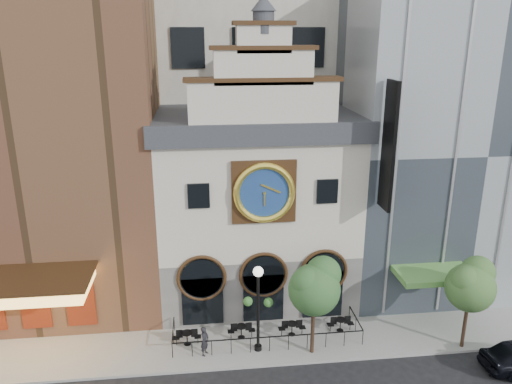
{
  "coord_description": "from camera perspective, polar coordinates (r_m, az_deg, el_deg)",
  "views": [
    {
      "loc": [
        -3.43,
        -22.15,
        16.99
      ],
      "look_at": [
        -0.2,
        6.0,
        7.88
      ],
      "focal_mm": 35.0,
      "sensor_mm": 36.0,
      "label": 1
    }
  ],
  "objects": [
    {
      "name": "clock_building",
      "position": [
        31.88,
        -0.01,
        -1.04
      ],
      "size": [
        12.6,
        8.78,
        18.65
      ],
      "color": "#605E5B",
      "rests_on": "ground"
    },
    {
      "name": "bistro_2",
      "position": [
        30.09,
        4.13,
        -15.22
      ],
      "size": [
        1.58,
        0.68,
        0.9
      ],
      "color": "black",
      "rests_on": "sidewalk"
    },
    {
      "name": "lamppost",
      "position": [
        27.37,
        0.24,
        -12.2
      ],
      "size": [
        1.6,
        0.75,
        5.09
      ],
      "rotation": [
        0.0,
        0.0,
        -0.21
      ],
      "color": "black",
      "rests_on": "sidewalk"
    },
    {
      "name": "retail_building",
      "position": [
        36.73,
        20.26,
        5.97
      ],
      "size": [
        14.0,
        14.4,
        20.0
      ],
      "color": "gray",
      "rests_on": "ground"
    },
    {
      "name": "theater_building",
      "position": [
        33.79,
        -23.23,
        8.94
      ],
      "size": [
        14.0,
        15.6,
        25.0
      ],
      "color": "brown",
      "rests_on": "ground"
    },
    {
      "name": "tree_right",
      "position": [
        29.7,
        23.37,
        -9.59
      ],
      "size": [
        2.77,
        2.66,
        5.33
      ],
      "color": "#382619",
      "rests_on": "sidewalk"
    },
    {
      "name": "bistro_0",
      "position": [
        29.5,
        -7.89,
        -16.1
      ],
      "size": [
        1.58,
        0.68,
        0.9
      ],
      "color": "black",
      "rests_on": "sidewalk"
    },
    {
      "name": "pedestrian",
      "position": [
        28.39,
        -5.88,
        -16.58
      ],
      "size": [
        0.65,
        0.74,
        1.69
      ],
      "primitive_type": "imported",
      "rotation": [
        0.0,
        0.0,
        1.07
      ],
      "color": "black",
      "rests_on": "sidewalk"
    },
    {
      "name": "tree_left",
      "position": [
        26.98,
        6.78,
        -10.56
      ],
      "size": [
        2.88,
        2.78,
        5.55
      ],
      "color": "#382619",
      "rests_on": "sidewalk"
    },
    {
      "name": "cafe_railing",
      "position": [
        29.8,
        1.19,
        -15.56
      ],
      "size": [
        10.6,
        2.6,
        0.9
      ],
      "primitive_type": null,
      "color": "black",
      "rests_on": "sidewalk"
    },
    {
      "name": "ground",
      "position": [
        28.12,
        1.91,
        -19.36
      ],
      "size": [
        120.0,
        120.0,
        0.0
      ],
      "primitive_type": "plane",
      "color": "black",
      "rests_on": "ground"
    },
    {
      "name": "bistro_3",
      "position": [
        30.77,
        9.62,
        -14.62
      ],
      "size": [
        1.58,
        0.68,
        0.9
      ],
      "color": "black",
      "rests_on": "sidewalk"
    },
    {
      "name": "bistro_1",
      "position": [
        29.79,
        -1.68,
        -15.54
      ],
      "size": [
        1.58,
        0.68,
        0.9
      ],
      "color": "black",
      "rests_on": "sidewalk"
    },
    {
      "name": "sidewalk",
      "position": [
        30.09,
        1.19,
        -16.39
      ],
      "size": [
        44.0,
        5.0,
        0.15
      ],
      "primitive_type": "cube",
      "color": "gray",
      "rests_on": "ground"
    }
  ]
}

